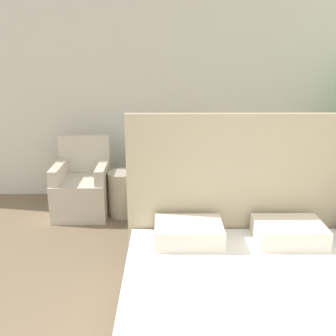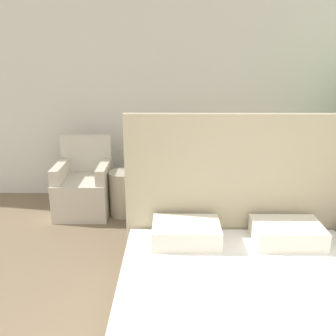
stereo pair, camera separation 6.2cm
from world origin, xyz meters
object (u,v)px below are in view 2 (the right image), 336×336
(armchair_near_window_right, at_px, (165,190))
(armchair_near_window_left, at_px, (84,190))
(side_table, at_px, (124,193))
(bed, at_px, (253,327))

(armchair_near_window_right, bearing_deg, armchair_near_window_left, -172.89)
(armchair_near_window_right, xyz_separation_m, side_table, (-0.46, -0.05, -0.02))
(armchair_near_window_left, height_order, armchair_near_window_right, same)
(armchair_near_window_left, xyz_separation_m, side_table, (0.46, -0.05, -0.02))
(armchair_near_window_right, height_order, side_table, armchair_near_window_right)
(armchair_near_window_left, height_order, side_table, armchair_near_window_left)
(bed, distance_m, armchair_near_window_right, 2.24)
(bed, relative_size, side_table, 3.95)
(bed, height_order, side_table, bed)
(armchair_near_window_right, bearing_deg, side_table, -166.47)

